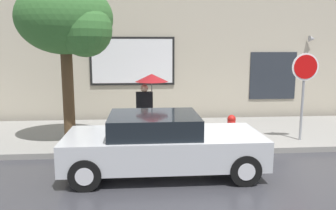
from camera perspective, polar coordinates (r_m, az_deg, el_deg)
ground_plane at (r=7.97m, az=10.04°, el=-10.59°), size 60.00×60.00×0.00m
sidewalk at (r=10.75m, az=6.03°, el=-4.78°), size 20.00×4.00×0.15m
building_facade at (r=12.90m, az=4.17°, el=12.91°), size 20.00×0.67×7.00m
parked_car at (r=7.41m, az=-1.07°, el=-6.59°), size 4.26×1.92×1.32m
fire_hydrant at (r=9.41m, az=10.70°, el=-4.06°), size 0.30×0.44×0.79m
pedestrian_with_umbrella at (r=9.42m, az=-3.22°, el=2.83°), size 0.93×0.93×1.88m
street_tree at (r=9.44m, az=-16.54°, el=13.40°), size 2.55×2.17×4.33m
stop_sign at (r=10.04m, az=22.18°, el=4.07°), size 0.76×0.10×2.46m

